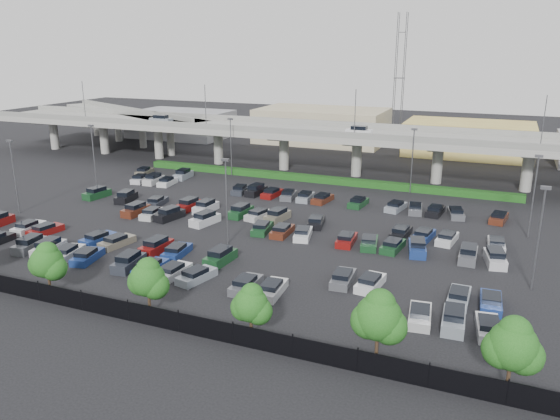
# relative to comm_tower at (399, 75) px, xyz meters

# --- Properties ---
(ground) EXTENTS (280.00, 280.00, 0.00)m
(ground) POSITION_rel_comm_tower_xyz_m (-4.00, -74.00, -15.61)
(ground) COLOR black
(overpass) EXTENTS (150.00, 13.00, 15.80)m
(overpass) POSITION_rel_comm_tower_xyz_m (-4.25, -42.02, -8.64)
(overpass) COLOR gray
(overpass) RESTS_ON ground
(on_ramp) EXTENTS (50.93, 30.13, 8.80)m
(on_ramp) POSITION_rel_comm_tower_xyz_m (-56.10, -30.95, -8.76)
(on_ramp) COLOR gray
(on_ramp) RESTS_ON ground
(hedge) EXTENTS (66.00, 1.60, 1.10)m
(hedge) POSITION_rel_comm_tower_xyz_m (-4.00, -49.00, -15.06)
(hedge) COLOR #134012
(hedge) RESTS_ON ground
(fence) EXTENTS (70.00, 0.10, 2.00)m
(fence) POSITION_rel_comm_tower_xyz_m (-4.05, -102.00, -14.71)
(fence) COLOR black
(fence) RESTS_ON ground
(tree_row) EXTENTS (65.07, 3.66, 5.94)m
(tree_row) POSITION_rel_comm_tower_xyz_m (-3.30, -100.53, -12.09)
(tree_row) COLOR #332316
(tree_row) RESTS_ON ground
(parked_cars) EXTENTS (63.13, 41.68, 1.67)m
(parked_cars) POSITION_rel_comm_tower_xyz_m (-4.65, -77.11, -15.00)
(parked_cars) COLOR #6D6755
(parked_cars) RESTS_ON ground
(light_poles) EXTENTS (66.90, 48.38, 10.30)m
(light_poles) POSITION_rel_comm_tower_xyz_m (-8.12, -72.00, -9.37)
(light_poles) COLOR #4A4A4F
(light_poles) RESTS_ON ground
(distant_buildings) EXTENTS (138.00, 24.00, 9.00)m
(distant_buildings) POSITION_rel_comm_tower_xyz_m (8.38, -12.19, -11.87)
(distant_buildings) COLOR slate
(distant_buildings) RESTS_ON ground
(comm_tower) EXTENTS (2.40, 2.40, 30.00)m
(comm_tower) POSITION_rel_comm_tower_xyz_m (0.00, 0.00, 0.00)
(comm_tower) COLOR #4A4A4F
(comm_tower) RESTS_ON ground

